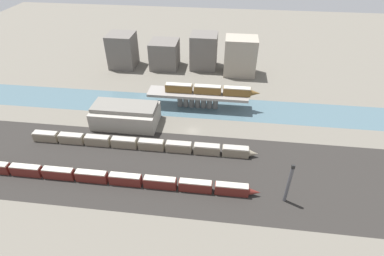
{
  "coord_description": "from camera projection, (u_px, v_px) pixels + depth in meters",
  "views": [
    {
      "loc": [
        12.29,
        -101.67,
        75.79
      ],
      "look_at": [
        0.0,
        -2.29,
        3.06
      ],
      "focal_mm": 28.0,
      "sensor_mm": 36.0,
      "label": 1
    }
  ],
  "objects": [
    {
      "name": "bridge",
      "position": [
        198.0,
        96.0,
        139.63
      ],
      "size": [
        46.48,
        9.26,
        7.65
      ],
      "color": "gray",
      "rests_on": "ground"
    },
    {
      "name": "train_yard_mid",
      "position": [
        141.0,
        144.0,
        117.09
      ],
      "size": [
        89.72,
        3.11,
        3.94
      ],
      "color": "gray",
      "rests_on": "ground"
    },
    {
      "name": "ground_plane",
      "position": [
        193.0,
        131.0,
        127.4
      ],
      "size": [
        400.0,
        400.0,
        0.0
      ],
      "primitive_type": "plane",
      "color": "#666056"
    },
    {
      "name": "city_block_far_left",
      "position": [
        123.0,
        50.0,
        175.14
      ],
      "size": [
        14.9,
        14.9,
        19.38
      ],
      "primitive_type": "cube",
      "color": "#605B56",
      "rests_on": "ground"
    },
    {
      "name": "train_yard_near",
      "position": [
        112.0,
        178.0,
        101.94
      ],
      "size": [
        98.61,
        2.62,
        4.11
      ],
      "color": "#5B1E19",
      "rests_on": "ground"
    },
    {
      "name": "train_on_bridge",
      "position": [
        211.0,
        90.0,
        136.79
      ],
      "size": [
        43.52,
        3.1,
        3.89
      ],
      "color": "brown",
      "rests_on": "bridge"
    },
    {
      "name": "city_block_center",
      "position": [
        204.0,
        51.0,
        173.74
      ],
      "size": [
        15.07,
        14.65,
        19.84
      ],
      "primitive_type": "cube",
      "color": "#605B56",
      "rests_on": "ground"
    },
    {
      "name": "signal_tower",
      "position": [
        288.0,
        184.0,
        92.33
      ],
      "size": [
        1.06,
        1.06,
        15.39
      ],
      "color": "#4C4C51",
      "rests_on": "ground"
    },
    {
      "name": "warehouse_building",
      "position": [
        126.0,
        115.0,
        129.3
      ],
      "size": [
        27.67,
        15.41,
        9.39
      ],
      "color": "#9E998E",
      "rests_on": "ground"
    },
    {
      "name": "river_water",
      "position": [
        198.0,
        107.0,
        143.0
      ],
      "size": [
        320.0,
        19.64,
        0.01
      ],
      "primitive_type": "cube",
      "color": "#47606B",
      "rests_on": "ground"
    },
    {
      "name": "city_block_right",
      "position": [
        240.0,
        56.0,
        166.16
      ],
      "size": [
        17.45,
        13.27,
        20.87
      ],
      "primitive_type": "cube",
      "color": "gray",
      "rests_on": "ground"
    },
    {
      "name": "railbed_yard",
      "position": [
        185.0,
        170.0,
        108.13
      ],
      "size": [
        280.0,
        42.0,
        0.01
      ],
      "primitive_type": "cube",
      "color": "#282623",
      "rests_on": "ground"
    },
    {
      "name": "city_block_left",
      "position": [
        165.0,
        54.0,
        175.32
      ],
      "size": [
        15.8,
        15.7,
        15.59
      ],
      "primitive_type": "cube",
      "color": "#605B56",
      "rests_on": "ground"
    }
  ]
}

